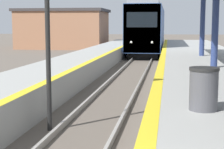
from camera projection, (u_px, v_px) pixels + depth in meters
The scene contains 3 objects.
train at pixel (148, 29), 35.09m from camera, with size 2.74×16.88×4.40m.
trash_bin at pixel (204, 89), 7.39m from camera, with size 0.59×0.59×0.86m.
station_building at pixel (63, 29), 41.73m from camera, with size 9.80×6.39×4.33m.
Camera 1 is at (1.95, -2.56, 2.64)m, focal length 60.00 mm.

